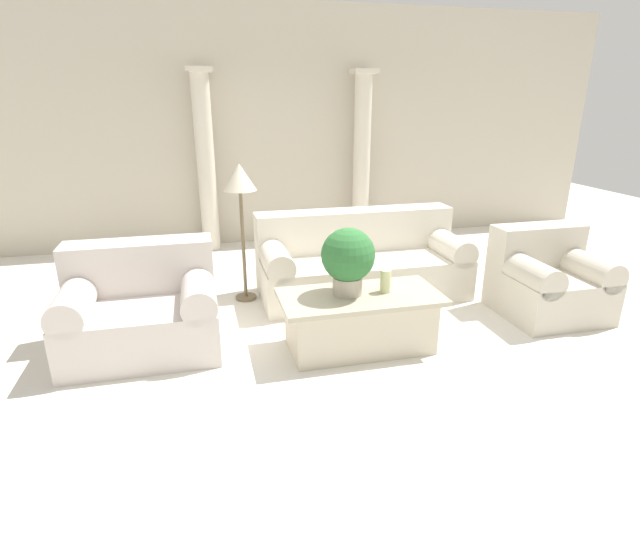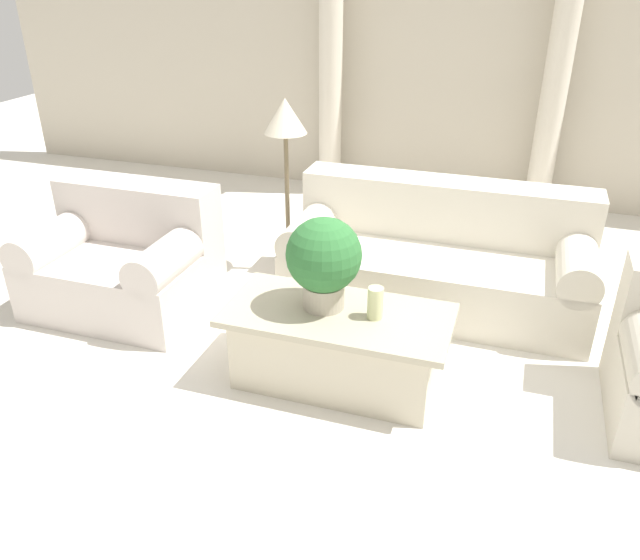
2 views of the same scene
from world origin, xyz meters
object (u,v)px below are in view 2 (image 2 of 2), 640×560
(coffee_table, at_px, (337,346))
(potted_plant, at_px, (324,259))
(sofa_long, at_px, (438,257))
(floor_lamp, at_px, (285,128))
(loveseat, at_px, (125,258))

(coffee_table, xyz_separation_m, potted_plant, (-0.10, 0.04, 0.54))
(sofa_long, relative_size, coffee_table, 1.63)
(sofa_long, distance_m, potted_plant, 1.36)
(sofa_long, distance_m, floor_lamp, 1.49)
(sofa_long, xyz_separation_m, potted_plant, (-0.50, -1.18, 0.44))
(loveseat, height_order, coffee_table, loveseat)
(sofa_long, bearing_deg, loveseat, -160.66)
(coffee_table, bearing_deg, loveseat, 165.45)
(sofa_long, xyz_separation_m, loveseat, (-2.16, -0.76, 0.01))
(loveseat, distance_m, potted_plant, 1.77)
(sofa_long, relative_size, loveseat, 1.77)
(loveseat, relative_size, floor_lamp, 0.87)
(loveseat, xyz_separation_m, floor_lamp, (0.94, 0.87, 0.82))
(sofa_long, xyz_separation_m, coffee_table, (-0.41, -1.22, -0.10))
(floor_lamp, bearing_deg, sofa_long, -5.15)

